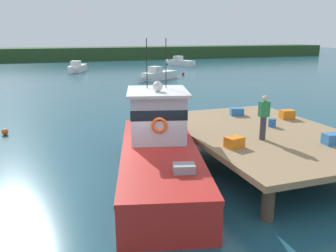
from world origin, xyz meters
name	(u,v)px	position (x,y,z in m)	size (l,w,h in m)	color
ground_plane	(149,175)	(0.00, 0.00, 0.00)	(200.00, 200.00, 0.00)	#1E4C5B
dock	(264,134)	(4.80, 0.00, 1.07)	(6.00, 9.00, 1.20)	#4C3D2D
main_fishing_boat	(159,149)	(0.34, -0.15, 1.01)	(4.47, 9.94, 4.80)	red
crate_stack_near_edge	(237,112)	(5.23, 2.89, 1.37)	(0.60, 0.44, 0.34)	#3370B2
crate_single_by_cleat	(287,114)	(7.03, 1.49, 1.40)	(0.60, 0.44, 0.40)	orange
crate_single_far	(332,139)	(6.05, -2.24, 1.39)	(0.60, 0.44, 0.38)	#3370B2
crate_stack_mid_dock	(234,142)	(2.66, -1.38, 1.38)	(0.60, 0.44, 0.35)	orange
bait_bucket	(272,123)	(5.52, 0.50, 1.37)	(0.32, 0.32, 0.34)	#2866B2
deckhand_by_the_boat	(264,117)	(4.08, -0.94, 2.06)	(0.36, 0.22, 1.63)	#383842
moored_boat_mid_harbor	(180,62)	(17.56, 42.31, 0.52)	(3.48, 5.92, 1.51)	white
moored_boat_far_left	(157,75)	(8.58, 26.01, 0.52)	(5.54, 4.29, 1.50)	white
moored_boat_outer_mooring	(77,68)	(0.80, 37.74, 0.51)	(3.05, 5.94, 1.50)	white
mooring_buoy_inshore	(183,73)	(13.03, 29.45, 0.18)	(0.36, 0.36, 0.36)	red
mooring_buoy_outer	(5,132)	(-5.43, 7.37, 0.16)	(0.33, 0.33, 0.33)	#EA5B19
far_shoreline	(61,54)	(0.00, 62.00, 1.20)	(120.00, 8.00, 2.40)	#284723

